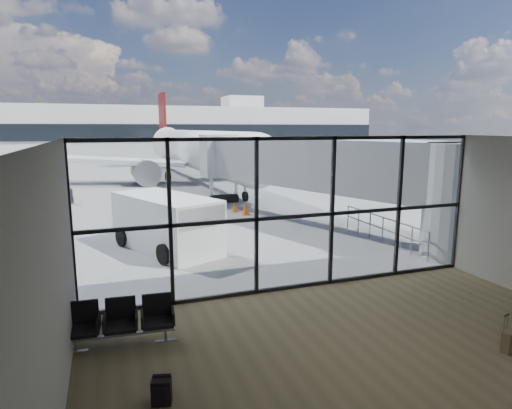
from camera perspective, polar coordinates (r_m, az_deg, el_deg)
ground at (r=51.54m, az=-13.66°, el=4.70°), size 220.00×220.00×0.00m
lounge_shell at (r=8.35m, az=19.16°, el=-4.87°), size 12.02×8.01×4.51m
glass_curtain_wall at (r=12.44m, az=5.25°, el=-1.38°), size 12.10×0.12×4.50m
jet_bridge at (r=20.82m, az=9.47°, el=4.65°), size 8.00×16.50×4.33m
apron_railing at (r=18.52m, az=16.52°, el=-2.73°), size 0.06×5.46×1.11m
far_terminal at (r=73.18m, az=-16.07°, el=9.46°), size 80.00×12.20×11.00m
tree_4 at (r=84.58m, az=-30.65°, el=9.21°), size 5.61×5.61×8.07m
tree_5 at (r=83.67m, az=-26.61°, el=9.98°), size 6.27×6.27×9.03m
seating_row at (r=10.21m, az=-17.57°, el=-14.41°), size 2.31×0.81×1.03m
backpack at (r=8.23m, az=-12.50°, el=-23.19°), size 0.38×0.37×0.51m
suitcase at (r=10.96m, az=30.64°, el=-15.49°), size 0.35×0.28×0.83m
airliner at (r=40.10m, az=-8.34°, el=7.24°), size 29.73×34.45×8.87m
service_van at (r=16.98m, az=-11.68°, el=-2.38°), size 3.93×5.34×2.13m
belt_loader at (r=30.42m, az=-25.13°, el=1.37°), size 2.32×3.77×1.65m
mobile_stairs at (r=23.67m, az=-29.97°, el=-1.44°), size 2.16×3.28×2.13m
traffic_cone_a at (r=24.37m, az=-2.84°, el=-0.37°), size 0.37×0.37×0.53m
traffic_cone_b at (r=23.54m, az=-1.38°, el=-0.59°), size 0.46×0.46×0.66m
traffic_cone_c at (r=23.79m, az=-7.20°, el=-0.69°), size 0.38×0.38×0.54m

